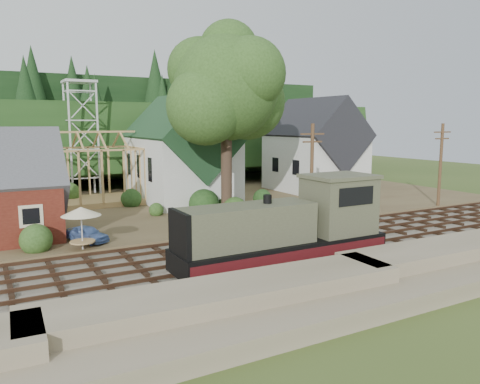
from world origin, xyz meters
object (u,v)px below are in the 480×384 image
car_red (309,184)px  patio_set (81,213)px  car_blue (87,234)px  locomotive (290,230)px

car_red → patio_set: bearing=130.7°
patio_set → car_blue: bearing=69.8°
car_blue → patio_set: bearing=-138.8°
car_blue → car_red: (27.87, 12.84, 0.02)m
locomotive → car_red: bearing=50.7°
car_red → patio_set: patio_set is taller
car_blue → car_red: bearing=-3.9°
locomotive → patio_set: size_ratio=4.64×
car_blue → patio_set: 2.49m
locomotive → car_red: (18.88, 23.03, -1.30)m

